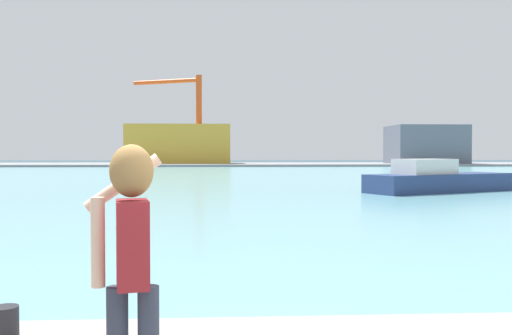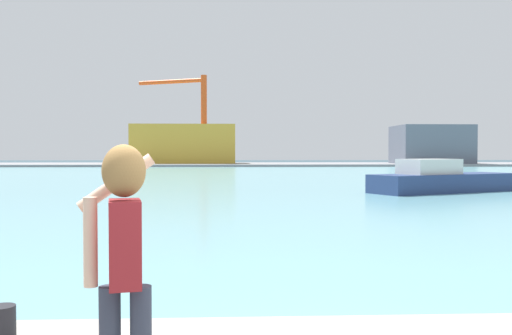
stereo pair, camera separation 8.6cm
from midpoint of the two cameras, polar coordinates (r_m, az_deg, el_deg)
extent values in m
plane|color=#334751|center=(53.72, -2.30, -0.82)|extent=(220.00, 220.00, 0.00)
cube|color=#6BA8B2|center=(55.72, -2.32, -0.73)|extent=(140.00, 100.00, 0.02)
cube|color=gray|center=(95.69, -2.49, 0.32)|extent=(140.00, 20.00, 0.37)
cube|color=maroon|center=(3.72, -12.61, -7.57)|extent=(0.26, 0.37, 0.56)
sphere|color=#E0B293|center=(3.68, -12.65, -0.48)|extent=(0.22, 0.22, 0.22)
ellipsoid|color=olive|center=(3.66, -12.70, -0.33)|extent=(0.28, 0.26, 0.34)
cylinder|color=#E0B293|center=(3.77, -15.93, -7.33)|extent=(0.09, 0.09, 0.58)
cylinder|color=#E0B293|center=(3.90, -13.48, -1.55)|extent=(0.53, 0.19, 0.40)
cube|color=black|center=(4.02, -13.52, 0.97)|extent=(0.03, 0.07, 0.14)
cylinder|color=black|center=(5.69, -24.12, -14.26)|extent=(0.24, 0.24, 0.30)
cube|color=navy|center=(32.66, 18.71, -1.50)|extent=(9.17, 6.08, 1.01)
cube|color=silver|center=(31.82, 17.34, 0.09)|extent=(3.64, 3.05, 0.83)
cube|color=gold|center=(97.23, -7.31, 2.38)|extent=(17.51, 9.13, 6.62)
cube|color=slate|center=(99.10, 17.47, 2.25)|extent=(11.80, 9.69, 6.41)
cylinder|color=#D84C19|center=(93.85, -5.32, 4.91)|extent=(1.00, 1.00, 14.78)
cylinder|color=#D84C19|center=(97.40, -8.65, 8.67)|extent=(11.69, 5.72, 0.70)
camera|label=1|loc=(0.04, -89.72, 0.01)|focal=39.14mm
camera|label=2|loc=(0.04, 90.28, -0.01)|focal=39.14mm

